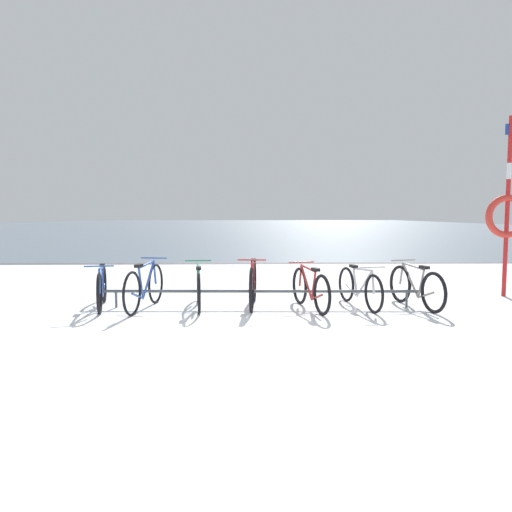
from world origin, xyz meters
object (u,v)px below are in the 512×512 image
Objects in this scene: bicycle_4 at (310,289)px; bicycle_5 at (359,287)px; bicycle_0 at (102,287)px; bicycle_6 at (416,287)px; bicycle_1 at (145,287)px; bicycle_2 at (199,287)px; bicycle_3 at (253,284)px; rescue_post at (507,213)px.

bicycle_4 reaches higher than bicycle_5.
bicycle_6 is at bearing -1.33° from bicycle_0.
bicycle_1 is at bearing -178.78° from bicycle_5.
bicycle_4 is at bearing -6.27° from bicycle_2.
bicycle_3 is at bearing 176.60° from bicycle_5.
bicycle_4 is at bearing -168.84° from bicycle_5.
bicycle_4 is 0.96× the size of bicycle_5.
bicycle_2 is at bearing -175.49° from bicycle_3.
bicycle_2 is at bearing 179.27° from bicycle_5.
bicycle_0 is 4.35m from bicycle_5.
bicycle_0 is at bearing 176.21° from bicycle_4.
bicycle_6 is at bearing 3.40° from bicycle_4.
rescue_post reaches higher than bicycle_1.
bicycle_0 is 1.01× the size of bicycle_2.
bicycle_2 is 0.49× the size of rescue_post.
bicycle_5 is (4.35, -0.06, -0.01)m from bicycle_0.
bicycle_4 is at bearing -16.41° from bicycle_3.
bicycle_6 reaches higher than bicycle_2.
bicycle_6 is 0.48× the size of rescue_post.
bicycle_6 is (4.55, 0.01, -0.02)m from bicycle_1.
bicycle_2 reaches higher than bicycle_4.
bicycle_4 is at bearing -1.96° from bicycle_1.
rescue_post reaches higher than bicycle_6.
bicycle_0 is at bearing -172.61° from rescue_post.
bicycle_0 is 5.29m from bicycle_6.
rescue_post is at bearing 7.39° from bicycle_0.
bicycle_3 reaches higher than bicycle_6.
bicycle_4 is (2.74, -0.09, -0.03)m from bicycle_1.
bicycle_3 is at bearing 4.51° from bicycle_2.
bicycle_1 is 2.74m from bicycle_4.
bicycle_2 is at bearing 173.73° from bicycle_4.
bicycle_5 is at bearing 11.16° from bicycle_4.
rescue_post reaches higher than bicycle_3.
bicycle_1 is (0.75, -0.14, 0.03)m from bicycle_0.
bicycle_0 is 7.57m from rescue_post.
bicycle_3 is at bearing 5.82° from bicycle_1.
bicycle_5 is (3.60, 0.08, -0.04)m from bicycle_1.
bicycle_0 is at bearing 178.67° from bicycle_6.
bicycle_1 is at bearing -174.18° from bicycle_3.
bicycle_1 is 1.09× the size of bicycle_6.
bicycle_3 reaches higher than bicycle_0.
bicycle_2 is (0.88, 0.11, -0.02)m from bicycle_1.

